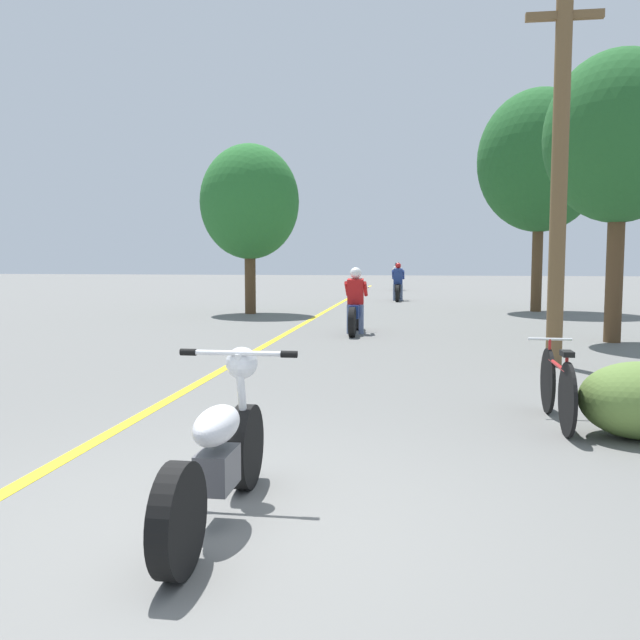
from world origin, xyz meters
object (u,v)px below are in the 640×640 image
Objects in this scene: motorcycle_rider_mid at (398,286)px; motorcycle_rider_far at (397,279)px; roadside_tree_left at (249,202)px; utility_pole at (560,168)px; bicycle_parked at (557,387)px; roadside_tree_right_far at (540,161)px; motorcycle_foreground at (220,453)px; motorcycle_rider_lead at (355,308)px; roadside_tree_right_near at (620,138)px.

motorcycle_rider_mid reaches higher than motorcycle_rider_far.
roadside_tree_left reaches higher than motorcycle_rider_mid.
utility_pole is 3.47× the size of bicycle_parked.
roadside_tree_right_far is 3.40× the size of motorcycle_foreground.
utility_pole reaches higher than bicycle_parked.
roadside_tree_right_far is 3.17× the size of motorcycle_rider_mid.
motorcycle_rider_lead is 8.20m from bicycle_parked.
utility_pole is 11.18m from roadside_tree_left.
bicycle_parked is (6.27, -12.52, -2.87)m from roadside_tree_left.
motorcycle_rider_mid is (4.10, 6.77, -2.70)m from roadside_tree_left.
motorcycle_rider_lead is at bearing -92.70° from motorcycle_rider_mid.
utility_pole is at bearing -97.90° from roadside_tree_right_far.
motorcycle_rider_mid is (-4.54, 12.36, -3.35)m from roadside_tree_right_near.
motorcycle_rider_lead reaches higher than motorcycle_foreground.
bicycle_parked is (2.72, -7.73, -0.17)m from motorcycle_rider_lead.
roadside_tree_right_near reaches higher than roadside_tree_left.
motorcycle_rider_mid reaches higher than bicycle_parked.
roadside_tree_right_far is 4.04× the size of bicycle_parked.
roadside_tree_right_near is 1.13× the size of roadside_tree_left.
roadside_tree_right_near is at bearing -32.91° from roadside_tree_left.
motorcycle_rider_mid is at bearing 58.81° from roadside_tree_left.
utility_pole is 1.03× the size of roadside_tree_right_near.
roadside_tree_left is 14.30m from bicycle_parked.
roadside_tree_right_far reaches higher than motorcycle_rider_lead.
roadside_tree_right_far reaches higher than roadside_tree_right_near.
roadside_tree_left is (-8.64, 5.59, -0.65)m from roadside_tree_right_near.
motorcycle_rider_far is (3.79, 15.22, -2.69)m from roadside_tree_left.
utility_pole is 2.72× the size of motorcycle_rider_mid.
motorcycle_rider_lead is (-0.16, 10.61, 0.12)m from motorcycle_foreground.
roadside_tree_right_far reaches higher than bicycle_parked.
motorcycle_rider_mid is (0.55, 11.56, -0.01)m from motorcycle_rider_lead.
motorcycle_rider_mid is 19.42m from bicycle_parked.
utility_pole is 7.81m from motorcycle_foreground.
utility_pole is 24.30m from motorcycle_rider_far.
roadside_tree_left is at bearing 103.56° from motorcycle_foreground.
roadside_tree_right_far is at bearing 13.70° from roadside_tree_left.
motorcycle_rider_lead is at bearing 171.07° from roadside_tree_right_near.
bicycle_parked is (-2.18, -14.58, -4.16)m from roadside_tree_right_far.
roadside_tree_right_near is 2.73× the size of motorcycle_rider_lead.
motorcycle_foreground is at bearing -116.66° from roadside_tree_right_near.
roadside_tree_right_near is 3.35× the size of bicycle_parked.
roadside_tree_right_near is 2.71× the size of motorcycle_rider_far.
motorcycle_rider_mid reaches higher than motorcycle_rider_lead.
roadside_tree_left reaches higher than motorcycle_foreground.
motorcycle_rider_mid reaches higher than motorcycle_foreground.
motorcycle_foreground reaches higher than bicycle_parked.
motorcycle_foreground is 0.97× the size of motorcycle_rider_lead.
roadside_tree_right_far is at bearing 54.44° from motorcycle_rider_lead.
motorcycle_rider_far is at bearing 76.03° from roadside_tree_left.
roadside_tree_left is at bearing 126.56° from motorcycle_rider_lead.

